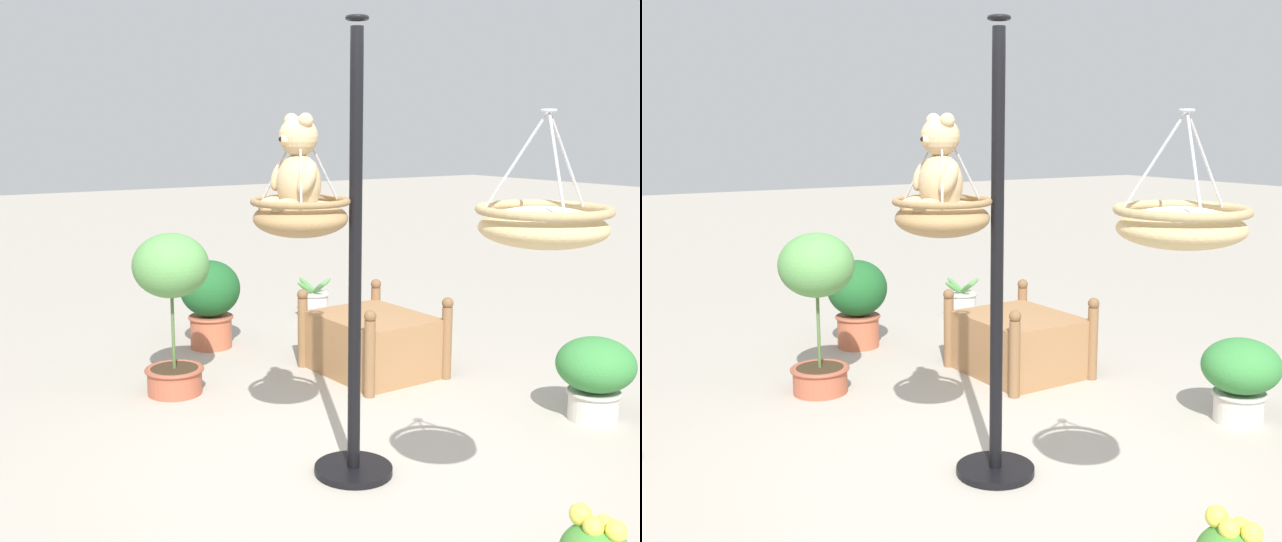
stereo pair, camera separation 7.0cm
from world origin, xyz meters
TOP-DOWN VIEW (x-y plane):
  - ground_plane at (0.00, 0.00)m, footprint 40.00×40.00m
  - display_pole_central at (-0.13, -0.06)m, footprint 0.44×0.44m
  - hanging_basket_with_teddy at (0.02, 0.19)m, footprint 0.53×0.53m
  - teddy_bear at (0.02, 0.22)m, footprint 0.36×0.33m
  - hanging_basket_left_high at (-1.42, -0.04)m, footprint 0.53×0.53m
  - wooden_planter_box at (1.29, -1.24)m, footprint 0.99×0.86m
  - potted_plant_flowering_red at (3.02, -1.77)m, footprint 0.44×0.43m
  - potted_plant_tall_leafy at (1.67, 0.27)m, footprint 0.54×0.54m
  - potted_plant_bushy_green at (-0.32, -1.87)m, footprint 0.51×0.51m
  - potted_plant_conical_shrub at (2.64, -0.46)m, footprint 0.53×0.53m

SIDE VIEW (x-z plane):
  - ground_plane at x=0.00m, z-range 0.00..0.00m
  - potted_plant_flowering_red at x=3.02m, z-range -0.04..0.38m
  - wooden_planter_box at x=1.29m, z-range -0.07..0.58m
  - potted_plant_bushy_green at x=-0.32m, z-range 0.04..0.60m
  - potted_plant_conical_shrub at x=2.64m, z-range 0.05..0.82m
  - potted_plant_tall_leafy at x=1.67m, z-range 0.17..1.35m
  - display_pole_central at x=-0.13m, z-range -0.46..2.01m
  - hanging_basket_with_teddy at x=0.02m, z-range 1.15..1.76m
  - hanging_basket_left_high at x=-1.42m, z-range 1.28..1.81m
  - teddy_bear at x=0.02m, z-range 1.42..1.95m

